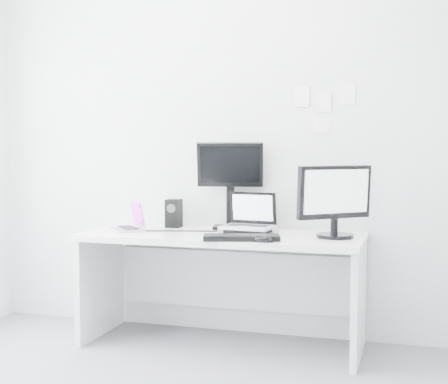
% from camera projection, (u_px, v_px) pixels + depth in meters
% --- Properties ---
extents(back_wall, '(3.60, 0.00, 3.60)m').
position_uv_depth(back_wall, '(237.00, 137.00, 4.51)').
color(back_wall, silver).
rests_on(back_wall, ground).
extents(desk, '(1.80, 0.70, 0.73)m').
position_uv_depth(desk, '(222.00, 290.00, 4.25)').
color(desk, white).
rests_on(desk, ground).
extents(macbook, '(0.33, 0.34, 0.21)m').
position_uv_depth(macbook, '(126.00, 215.00, 4.38)').
color(macbook, '#B2B2B7').
rests_on(macbook, desk).
extents(speaker, '(0.12, 0.12, 0.19)m').
position_uv_depth(speaker, '(174.00, 213.00, 4.55)').
color(speaker, black).
rests_on(speaker, desk).
extents(dell_laptop, '(0.35, 0.28, 0.27)m').
position_uv_depth(dell_laptop, '(247.00, 212.00, 4.26)').
color(dell_laptop, '#B9BCC2').
rests_on(dell_laptop, desk).
extents(rear_monitor, '(0.47, 0.26, 0.60)m').
position_uv_depth(rear_monitor, '(230.00, 184.00, 4.46)').
color(rear_monitor, black).
rests_on(rear_monitor, desk).
extents(samsung_monitor, '(0.53, 0.50, 0.46)m').
position_uv_depth(samsung_monitor, '(335.00, 200.00, 4.02)').
color(samsung_monitor, black).
rests_on(samsung_monitor, desk).
extents(keyboard, '(0.48, 0.28, 0.03)m').
position_uv_depth(keyboard, '(242.00, 238.00, 3.94)').
color(keyboard, black).
rests_on(keyboard, desk).
extents(mouse, '(0.14, 0.12, 0.04)m').
position_uv_depth(mouse, '(262.00, 239.00, 3.85)').
color(mouse, black).
rests_on(mouse, desk).
extents(wall_note_0, '(0.10, 0.00, 0.14)m').
position_uv_depth(wall_note_0, '(302.00, 96.00, 4.36)').
color(wall_note_0, white).
rests_on(wall_note_0, back_wall).
extents(wall_note_1, '(0.09, 0.00, 0.13)m').
position_uv_depth(wall_note_1, '(324.00, 102.00, 4.32)').
color(wall_note_1, white).
rests_on(wall_note_1, back_wall).
extents(wall_note_2, '(0.10, 0.00, 0.14)m').
position_uv_depth(wall_note_2, '(348.00, 94.00, 4.27)').
color(wall_note_2, white).
rests_on(wall_note_2, back_wall).
extents(wall_note_3, '(0.11, 0.00, 0.08)m').
position_uv_depth(wall_note_3, '(321.00, 126.00, 4.34)').
color(wall_note_3, white).
rests_on(wall_note_3, back_wall).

